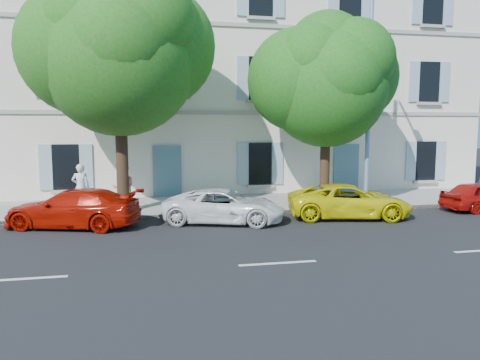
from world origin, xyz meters
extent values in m
plane|color=black|center=(0.00, 0.00, 0.00)|extent=(90.00, 90.00, 0.00)
cube|color=#A09E96|center=(0.00, 4.45, 0.07)|extent=(36.00, 4.50, 0.15)
cube|color=#9E998E|center=(0.00, 2.28, 0.08)|extent=(36.00, 0.16, 0.16)
cube|color=silver|center=(0.00, 10.20, 6.00)|extent=(28.00, 7.00, 12.00)
imported|color=#A61104|center=(-5.62, 1.38, 0.65)|extent=(4.85, 3.12, 1.31)
imported|color=white|center=(-0.48, 1.11, 0.59)|extent=(4.67, 3.19, 1.19)
imported|color=#DBD209|center=(4.22, 1.04, 0.63)|extent=(4.86, 2.95, 1.26)
cylinder|color=#3A2819|center=(-4.04, 3.12, 1.94)|extent=(0.45, 0.45, 3.58)
ellipsoid|color=#2F791F|center=(-4.04, 3.12, 5.88)|extent=(5.73, 5.73, 6.30)
cylinder|color=#3A2819|center=(4.03, 3.04, 1.65)|extent=(0.40, 0.40, 3.00)
ellipsoid|color=#28761E|center=(4.03, 3.04, 4.97)|extent=(4.87, 4.87, 5.36)
cylinder|color=#7293BF|center=(5.67, 2.60, 4.52)|extent=(0.17, 0.17, 8.74)
imported|color=silver|center=(-5.66, 3.84, 1.05)|extent=(0.66, 0.44, 1.81)
imported|color=tan|center=(-4.02, 3.52, 1.03)|extent=(0.90, 0.73, 1.76)
camera|label=1|loc=(-3.22, -14.96, 3.46)|focal=35.00mm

